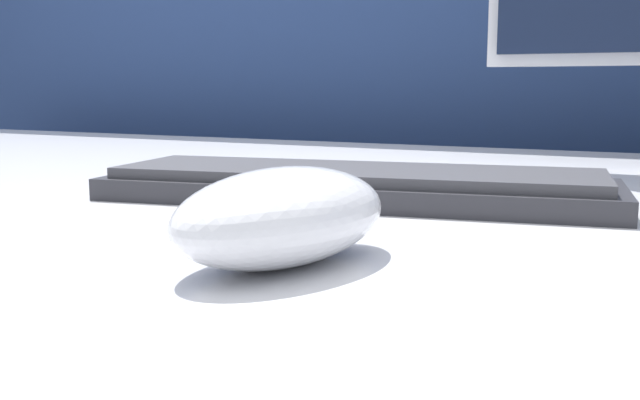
% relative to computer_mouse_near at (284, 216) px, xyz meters
% --- Properties ---
extents(partition_panel, '(5.00, 0.03, 1.41)m').
position_rel_computer_mouse_near_xyz_m(partition_panel, '(0.04, 0.83, -0.06)').
color(partition_panel, navy).
rests_on(partition_panel, ground_plane).
extents(computer_mouse_near, '(0.10, 0.14, 0.05)m').
position_rel_computer_mouse_near_xyz_m(computer_mouse_near, '(0.00, 0.00, 0.00)').
color(computer_mouse_near, silver).
rests_on(computer_mouse_near, desk).
extents(keyboard, '(0.39, 0.18, 0.02)m').
position_rel_computer_mouse_near_xyz_m(keyboard, '(-0.05, 0.20, -0.01)').
color(keyboard, '#28282D').
rests_on(keyboard, desk).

